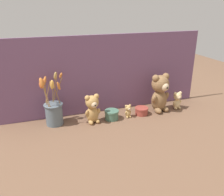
# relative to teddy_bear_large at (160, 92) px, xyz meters

# --- Properties ---
(ground_plane) EXTENTS (4.00, 4.00, 0.00)m
(ground_plane) POSITION_rel_teddy_bear_large_xyz_m (-0.37, -0.02, -0.15)
(ground_plane) COLOR brown
(backdrop_wall) EXTENTS (1.48, 0.02, 0.55)m
(backdrop_wall) POSITION_rel_teddy_bear_large_xyz_m (-0.37, 0.15, 0.13)
(backdrop_wall) COLOR #704C70
(backdrop_wall) RESTS_ON ground
(teddy_bear_large) EXTENTS (0.16, 0.14, 0.28)m
(teddy_bear_large) POSITION_rel_teddy_bear_large_xyz_m (0.00, 0.00, 0.00)
(teddy_bear_large) COLOR olive
(teddy_bear_large) RESTS_ON ground
(teddy_bear_medium) EXTENTS (0.11, 0.10, 0.20)m
(teddy_bear_medium) POSITION_rel_teddy_bear_large_xyz_m (-0.51, -0.02, -0.04)
(teddy_bear_medium) COLOR tan
(teddy_bear_medium) RESTS_ON ground
(teddy_bear_small) EXTENTS (0.07, 0.07, 0.14)m
(teddy_bear_small) POSITION_rel_teddy_bear_large_xyz_m (0.15, -0.01, -0.08)
(teddy_bear_small) COLOR #DBBC84
(teddy_bear_small) RESTS_ON ground
(teddy_bear_tiny) EXTENTS (0.05, 0.05, 0.09)m
(teddy_bear_tiny) POSITION_rel_teddy_bear_large_xyz_m (-0.26, -0.02, -0.10)
(teddy_bear_tiny) COLOR tan
(teddy_bear_tiny) RESTS_ON ground
(flower_vase) EXTENTS (0.17, 0.15, 0.34)m
(flower_vase) POSITION_rel_teddy_bear_large_xyz_m (-0.75, 0.04, -0.05)
(flower_vase) COLOR slate
(flower_vase) RESTS_ON ground
(decorative_tin_tall) EXTENTS (0.10, 0.10, 0.06)m
(decorative_tin_tall) POSITION_rel_teddy_bear_large_xyz_m (-0.38, -0.01, -0.12)
(decorative_tin_tall) COLOR #47705B
(decorative_tin_tall) RESTS_ON ground
(decorative_tin_short) EXTENTS (0.10, 0.10, 0.05)m
(decorative_tin_short) POSITION_rel_teddy_bear_large_xyz_m (-0.15, -0.01, -0.12)
(decorative_tin_short) COLOR #993D33
(decorative_tin_short) RESTS_ON ground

